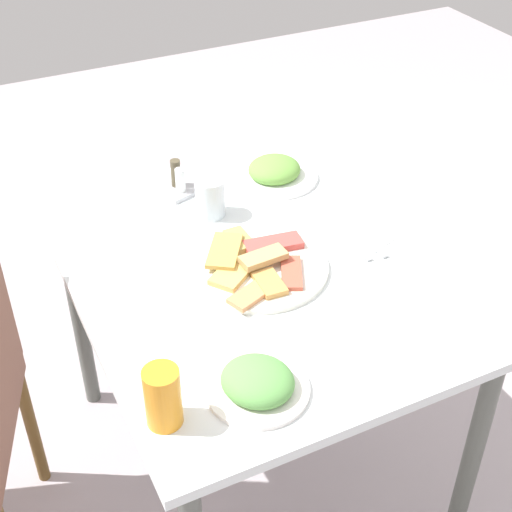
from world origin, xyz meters
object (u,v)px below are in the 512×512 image
salad_plate_rice (274,172)px  fork (365,236)px  spoon (352,239)px  soda_can (163,397)px  condiment_caddy (178,183)px  salad_plate_greens (258,383)px  dining_table (255,294)px  drinking_glass (210,197)px  paper_napkin (358,239)px  pide_platter (257,265)px

salad_plate_rice → fork: salad_plate_rice is taller
spoon → salad_plate_rice: bearing=8.5°
soda_can → condiment_caddy: bearing=-23.0°
salad_plate_greens → salad_plate_rice: salad_plate_rice is taller
dining_table → condiment_caddy: (0.37, 0.04, 0.11)m
drinking_glass → paper_napkin: (-0.25, -0.27, -0.05)m
salad_plate_greens → fork: size_ratio=1.05×
condiment_caddy → fork: bearing=-140.2°
drinking_glass → paper_napkin: size_ratio=0.79×
fork → salad_plate_greens: bearing=127.4°
salad_plate_greens → dining_table: bearing=-25.0°
dining_table → soda_can: bearing=135.1°
salad_plate_rice → condiment_caddy: condiment_caddy is taller
salad_plate_rice → drinking_glass: bearing=111.7°
soda_can → fork: size_ratio=0.65×
pide_platter → salad_plate_rice: size_ratio=1.36×
soda_can → spoon: (0.33, -0.59, -0.06)m
dining_table → salad_plate_greens: bearing=155.0°
drinking_glass → spoon: bearing=-134.8°
paper_napkin → condiment_caddy: size_ratio=1.13×
drinking_glass → soda_can: bearing=149.9°
soda_can → drinking_glass: size_ratio=1.22×
spoon → soda_can: bearing=122.1°
pide_platter → spoon: bearing=-90.2°
fork → condiment_caddy: condiment_caddy is taller
dining_table → paper_napkin: size_ratio=7.97×
condiment_caddy → paper_napkin: bearing=-141.8°
paper_napkin → fork: fork is taller
salad_plate_rice → spoon: 0.35m
dining_table → fork: (-0.02, -0.29, 0.09)m
drinking_glass → spoon: 0.36m
pide_platter → salad_plate_rice: (0.34, -0.22, 0.01)m
salad_plate_rice → salad_plate_greens: bearing=150.7°
salad_plate_greens → drinking_glass: size_ratio=1.96×
pide_platter → fork: (-0.00, -0.29, -0.01)m
salad_plate_rice → drinking_glass: (-0.09, 0.22, 0.03)m
dining_table → soda_can: 0.51m
drinking_glass → salad_plate_greens: bearing=165.1°
salad_plate_greens → fork: (0.33, -0.45, -0.02)m
salad_plate_greens → fork: bearing=-53.3°
pide_platter → spoon: 0.25m
paper_napkin → condiment_caddy: condiment_caddy is taller
salad_plate_rice → soda_can: bearing=140.1°
salad_plate_rice → soda_can: size_ratio=1.93×
salad_plate_greens → paper_napkin: bearing=-52.2°
soda_can → condiment_caddy: size_ratio=1.09×
soda_can → drinking_glass: 0.67m
soda_can → dining_table: bearing=-44.9°
salad_plate_greens → spoon: size_ratio=1.12×
salad_plate_greens → salad_plate_rice: size_ratio=0.83×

